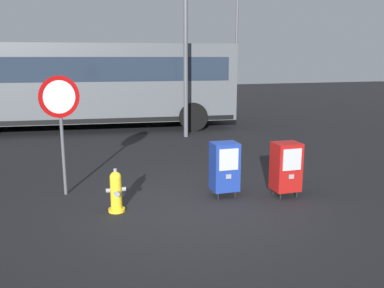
{
  "coord_description": "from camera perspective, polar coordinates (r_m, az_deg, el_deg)",
  "views": [
    {
      "loc": [
        -1.93,
        -6.22,
        2.56
      ],
      "look_at": [
        0.3,
        1.2,
        0.9
      ],
      "focal_mm": 38.24,
      "sensor_mm": 36.0,
      "label": 1
    }
  ],
  "objects": [
    {
      "name": "newspaper_box_secondary",
      "position": [
        7.59,
        4.56,
        -3.14
      ],
      "size": [
        0.48,
        0.42,
        1.02
      ],
      "color": "black",
      "rests_on": "ground_plane"
    },
    {
      "name": "ground_plane",
      "position": [
        7.0,
        0.48,
        -9.37
      ],
      "size": [
        60.0,
        60.0,
        0.0
      ],
      "primitive_type": "plane",
      "color": "black"
    },
    {
      "name": "fire_hydrant",
      "position": [
        6.99,
        -10.56,
        -6.53
      ],
      "size": [
        0.33,
        0.31,
        0.75
      ],
      "color": "yellow",
      "rests_on": "ground_plane"
    },
    {
      "name": "bus_far",
      "position": [
        18.82,
        -20.18,
        8.76
      ],
      "size": [
        10.63,
        3.26,
        3.0
      ],
      "rotation": [
        0.0,
        0.0,
        0.06
      ],
      "color": "beige",
      "rests_on": "ground_plane"
    },
    {
      "name": "newspaper_box_primary",
      "position": [
        7.76,
        12.98,
        -3.08
      ],
      "size": [
        0.48,
        0.42,
        1.02
      ],
      "color": "black",
      "rests_on": "ground_plane"
    },
    {
      "name": "street_light_near_left",
      "position": [
        23.7,
        6.31,
        17.27
      ],
      "size": [
        0.32,
        0.32,
        8.3
      ],
      "color": "#4C4F54",
      "rests_on": "ground_plane"
    },
    {
      "name": "bus_near",
      "position": [
        15.2,
        -14.68,
        8.48
      ],
      "size": [
        10.7,
        3.61,
        3.0
      ],
      "rotation": [
        0.0,
        0.0,
        -0.1
      ],
      "color": "#4C5156",
      "rests_on": "ground_plane"
    },
    {
      "name": "stop_sign",
      "position": [
        7.81,
        -17.89,
        4.46
      ],
      "size": [
        0.71,
        0.31,
        2.23
      ],
      "color": "#4C4F54",
      "rests_on": "ground_plane"
    }
  ]
}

